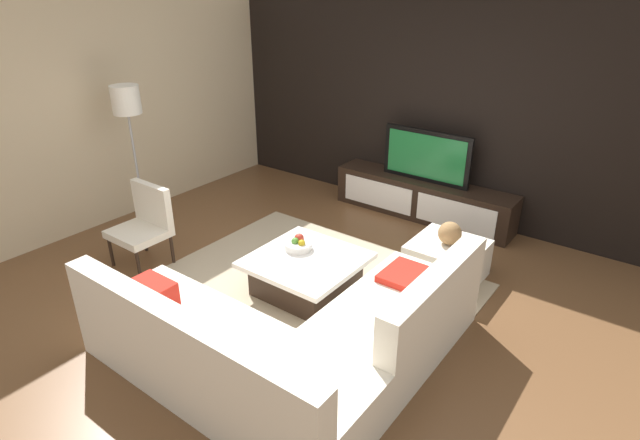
{
  "coord_description": "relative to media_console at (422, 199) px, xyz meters",
  "views": [
    {
      "loc": [
        2.61,
        -3.29,
        2.83
      ],
      "look_at": [
        -0.27,
        0.56,
        0.56
      ],
      "focal_mm": 28.86,
      "sensor_mm": 36.0,
      "label": 1
    }
  ],
  "objects": [
    {
      "name": "media_console",
      "position": [
        0.0,
        0.0,
        0.0
      ],
      "size": [
        2.36,
        0.46,
        0.5
      ],
      "color": "black",
      "rests_on": "ground"
    },
    {
      "name": "sectional_couch",
      "position": [
        0.52,
        -3.27,
        0.04
      ],
      "size": [
        2.45,
        2.37,
        0.84
      ],
      "color": "silver",
      "rests_on": "ground"
    },
    {
      "name": "fruit_bowl",
      "position": [
        -0.28,
        -2.19,
        0.18
      ],
      "size": [
        0.28,
        0.28,
        0.14
      ],
      "color": "silver",
      "rests_on": "coffee_table"
    },
    {
      "name": "side_wall_left",
      "position": [
        -3.2,
        -2.2,
        1.15
      ],
      "size": [
        0.12,
        5.2,
        2.8
      ],
      "primitive_type": "cube",
      "color": "beige",
      "rests_on": "ground"
    },
    {
      "name": "decorative_ball",
      "position": [
        0.89,
        -1.23,
        0.27
      ],
      "size": [
        0.23,
        0.23,
        0.23
      ],
      "primitive_type": "sphere",
      "color": "#997247",
      "rests_on": "ottoman"
    },
    {
      "name": "coffee_table",
      "position": [
        -0.1,
        -2.3,
        -0.05
      ],
      "size": [
        1.01,
        1.01,
        0.38
      ],
      "color": "black",
      "rests_on": "ground"
    },
    {
      "name": "accent_chair_near",
      "position": [
        -1.85,
        -2.85,
        0.24
      ],
      "size": [
        0.56,
        0.51,
        0.87
      ],
      "rotation": [
        0.0,
        0.0,
        0.2
      ],
      "color": "black",
      "rests_on": "ground"
    },
    {
      "name": "area_rug",
      "position": [
        -0.1,
        -2.4,
        -0.24
      ],
      "size": [
        3.02,
        2.71,
        0.01
      ],
      "primitive_type": "cube",
      "color": "tan",
      "rests_on": "ground"
    },
    {
      "name": "ottoman",
      "position": [
        0.89,
        -1.23,
        -0.05
      ],
      "size": [
        0.7,
        0.7,
        0.4
      ],
      "primitive_type": "cube",
      "color": "silver",
      "rests_on": "ground"
    },
    {
      "name": "television",
      "position": [
        -0.0,
        0.0,
        0.58
      ],
      "size": [
        1.15,
        0.06,
        0.65
      ],
      "color": "black",
      "rests_on": "media_console"
    },
    {
      "name": "ground_plane",
      "position": [
        -0.0,
        -2.4,
        -0.25
      ],
      "size": [
        14.0,
        14.0,
        0.0
      ],
      "primitive_type": "plane",
      "color": "brown"
    },
    {
      "name": "floor_lamp",
      "position": [
        -2.63,
        -2.35,
        1.23
      ],
      "size": [
        0.32,
        0.32,
        1.75
      ],
      "color": "#A5A5AA",
      "rests_on": "ground"
    },
    {
      "name": "feature_wall_back",
      "position": [
        -0.0,
        0.3,
        1.15
      ],
      "size": [
        6.4,
        0.12,
        2.8
      ],
      "primitive_type": "cube",
      "color": "black",
      "rests_on": "ground"
    }
  ]
}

